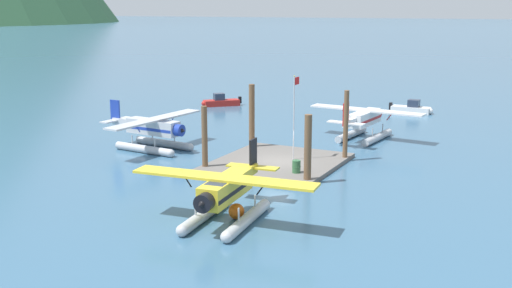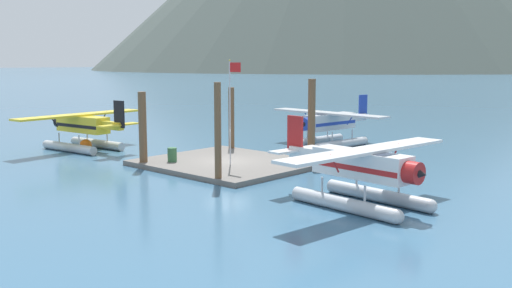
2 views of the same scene
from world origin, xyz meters
The scene contains 12 objects.
ground_plane centered at (0.00, 0.00, 0.00)m, with size 1200.00×1200.00×0.00m, color #38607F.
dock_platform centered at (0.00, 0.00, 0.15)m, with size 10.05×8.82×0.30m, color #66605B.
piling_near_left centered at (-3.57, -3.86, 2.34)m, with size 0.49×0.49×4.68m, color brown.
piling_near_right centered at (3.44, -4.11, 2.72)m, with size 0.37×0.37×5.45m, color brown.
piling_far_left centered at (-3.71, 4.03, 2.35)m, with size 0.42×0.42×4.69m, color brown.
piling_far_right centered at (3.57, 3.96, 2.72)m, with size 0.47×0.47×5.45m, color brown.
flagpole centered at (1.19, -0.84, 4.22)m, with size 0.95×0.10×6.34m.
fuel_drum centered at (-2.37, -2.56, 0.74)m, with size 0.62×0.62×0.88m.
mooring_buoy centered at (-11.84, -2.97, 0.44)m, with size 0.89×0.89×0.89m, color orange.
seaplane_yellow_port_aft centered at (-12.60, -2.72, 1.58)m, with size 7.96×10.49×3.84m.
seaplane_white_stbd_aft centered at (11.76, -3.12, 1.58)m, with size 7.96×10.49×3.84m.
seaplane_silver_bow_centre centered at (-0.11, 11.15, 1.58)m, with size 10.48×7.97×3.84m.
Camera 2 is at (25.34, -24.88, 6.51)m, focal length 39.97 mm.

